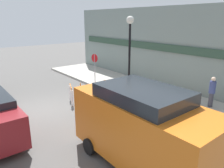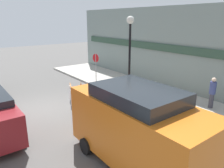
{
  "view_description": "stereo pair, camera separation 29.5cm",
  "coord_description": "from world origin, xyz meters",
  "px_view_note": "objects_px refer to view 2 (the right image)",
  "views": [
    {
      "loc": [
        10.71,
        -3.68,
        4.65
      ],
      "look_at": [
        1.1,
        3.95,
        1.0
      ],
      "focal_mm": 35.0,
      "sensor_mm": 36.0,
      "label": 1
    },
    {
      "loc": [
        10.89,
        -3.45,
        4.65
      ],
      "look_at": [
        1.1,
        3.95,
        1.0
      ],
      "focal_mm": 35.0,
      "sensor_mm": 36.0,
      "label": 2
    }
  ],
  "objects_px": {
    "stop_sign": "(96,64)",
    "work_van": "(137,125)",
    "streetlamp_post": "(130,46)",
    "person_worker": "(128,89)",
    "person_pedestrian": "(212,92)"
  },
  "relations": [
    {
      "from": "streetlamp_post",
      "to": "stop_sign",
      "type": "distance_m",
      "value": 3.99
    },
    {
      "from": "work_van",
      "to": "person_worker",
      "type": "bearing_deg",
      "value": 141.63
    },
    {
      "from": "person_worker",
      "to": "person_pedestrian",
      "type": "relative_size",
      "value": 1.01
    },
    {
      "from": "streetlamp_post",
      "to": "person_pedestrian",
      "type": "distance_m",
      "value": 5.07
    },
    {
      "from": "streetlamp_post",
      "to": "work_van",
      "type": "relative_size",
      "value": 0.94
    },
    {
      "from": "stop_sign",
      "to": "streetlamp_post",
      "type": "bearing_deg",
      "value": 168.29
    },
    {
      "from": "person_worker",
      "to": "work_van",
      "type": "bearing_deg",
      "value": 105.9
    },
    {
      "from": "stop_sign",
      "to": "person_pedestrian",
      "type": "relative_size",
      "value": 1.29
    },
    {
      "from": "stop_sign",
      "to": "work_van",
      "type": "xyz_separation_m",
      "value": [
        8.62,
        -4.06,
        -0.13
      ]
    },
    {
      "from": "work_van",
      "to": "stop_sign",
      "type": "bearing_deg",
      "value": 154.77
    },
    {
      "from": "stop_sign",
      "to": "person_worker",
      "type": "xyz_separation_m",
      "value": [
        4.42,
        -0.73,
        -0.68
      ]
    },
    {
      "from": "streetlamp_post",
      "to": "stop_sign",
      "type": "relative_size",
      "value": 2.2
    },
    {
      "from": "streetlamp_post",
      "to": "person_worker",
      "type": "relative_size",
      "value": 2.82
    },
    {
      "from": "stop_sign",
      "to": "work_van",
      "type": "height_order",
      "value": "work_van"
    },
    {
      "from": "streetlamp_post",
      "to": "person_worker",
      "type": "bearing_deg",
      "value": -43.54
    }
  ]
}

